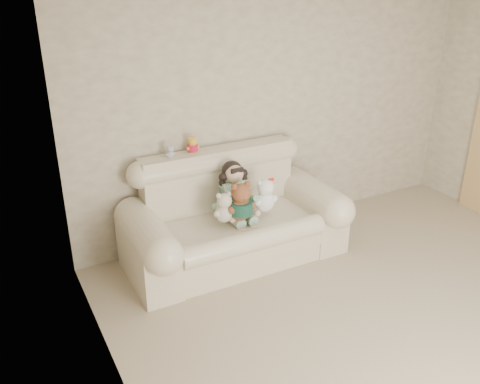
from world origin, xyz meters
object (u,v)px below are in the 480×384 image
at_px(sofa, 235,211).
at_px(brown_teddy, 241,198).
at_px(seated_child, 234,189).
at_px(white_cat, 265,192).
at_px(cream_teddy, 224,204).

xyz_separation_m(sofa, brown_teddy, (-0.02, -0.16, 0.21)).
height_order(seated_child, white_cat, seated_child).
distance_m(seated_child, brown_teddy, 0.25).
distance_m(brown_teddy, white_cat, 0.29).
bearing_deg(white_cat, sofa, 172.06).
bearing_deg(seated_child, brown_teddy, -104.60).
relative_size(white_cat, cream_teddy, 1.15).
xyz_separation_m(seated_child, cream_teddy, (-0.20, -0.20, -0.03)).
relative_size(sofa, cream_teddy, 6.10).
bearing_deg(cream_teddy, seated_child, 60.21).
relative_size(seated_child, brown_teddy, 1.28).
bearing_deg(seated_child, sofa, -111.91).
height_order(seated_child, brown_teddy, seated_child).
bearing_deg(brown_teddy, sofa, 64.90).
distance_m(white_cat, cream_teddy, 0.44).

